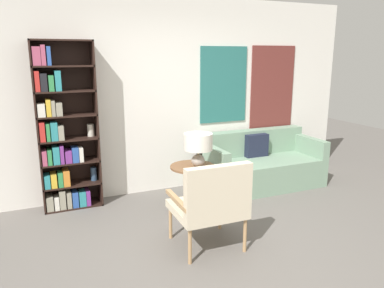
{
  "coord_description": "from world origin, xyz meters",
  "views": [
    {
      "loc": [
        -1.5,
        -2.94,
        1.92
      ],
      "look_at": [
        0.19,
        0.98,
        0.9
      ],
      "focal_mm": 35.0,
      "sensor_mm": 36.0,
      "label": 1
    }
  ],
  "objects_px": {
    "side_table": "(193,170)",
    "couch": "(260,166)",
    "table_lamp": "(198,144)",
    "armchair": "(212,201)",
    "bookshelf": "(62,134)"
  },
  "relations": [
    {
      "from": "side_table",
      "to": "couch",
      "type": "bearing_deg",
      "value": 18.42
    },
    {
      "from": "table_lamp",
      "to": "couch",
      "type": "bearing_deg",
      "value": 20.97
    },
    {
      "from": "couch",
      "to": "side_table",
      "type": "xyz_separation_m",
      "value": [
        -1.29,
        -0.43,
        0.21
      ]
    },
    {
      "from": "armchair",
      "to": "table_lamp",
      "type": "relative_size",
      "value": 2.23
    },
    {
      "from": "couch",
      "to": "table_lamp",
      "type": "xyz_separation_m",
      "value": [
        -1.23,
        -0.47,
        0.55
      ]
    },
    {
      "from": "side_table",
      "to": "table_lamp",
      "type": "xyz_separation_m",
      "value": [
        0.06,
        -0.04,
        0.34
      ]
    },
    {
      "from": "armchair",
      "to": "couch",
      "type": "distance_m",
      "value": 2.13
    },
    {
      "from": "side_table",
      "to": "table_lamp",
      "type": "bearing_deg",
      "value": -37.68
    },
    {
      "from": "table_lamp",
      "to": "bookshelf",
      "type": "bearing_deg",
      "value": 154.3
    },
    {
      "from": "armchair",
      "to": "table_lamp",
      "type": "xyz_separation_m",
      "value": [
        0.3,
        0.99,
        0.32
      ]
    },
    {
      "from": "couch",
      "to": "table_lamp",
      "type": "height_order",
      "value": "table_lamp"
    },
    {
      "from": "couch",
      "to": "table_lamp",
      "type": "distance_m",
      "value": 1.43
    },
    {
      "from": "armchair",
      "to": "side_table",
      "type": "height_order",
      "value": "armchair"
    },
    {
      "from": "bookshelf",
      "to": "armchair",
      "type": "xyz_separation_m",
      "value": [
        1.22,
        -1.72,
        -0.43
      ]
    },
    {
      "from": "bookshelf",
      "to": "side_table",
      "type": "xyz_separation_m",
      "value": [
        1.46,
        -0.69,
        -0.45
      ]
    }
  ]
}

